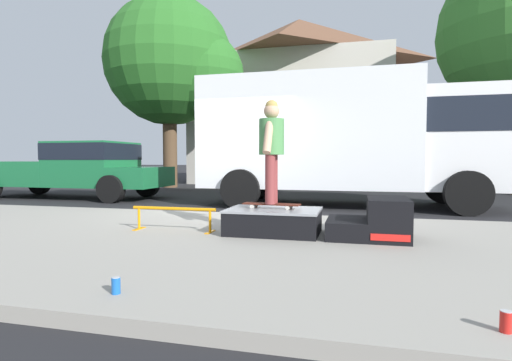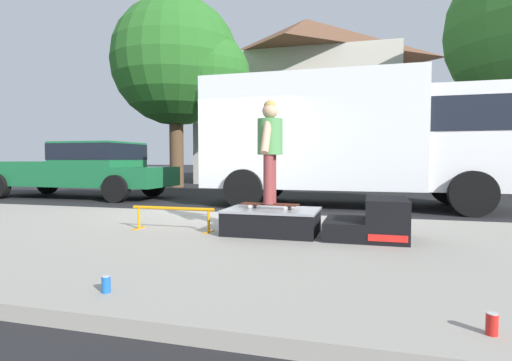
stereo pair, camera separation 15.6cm
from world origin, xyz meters
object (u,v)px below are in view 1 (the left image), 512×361
(kicker_ramp, at_px, (375,221))
(grind_rail, at_px, (174,213))
(soda_can_b, at_px, (506,322))
(box_truck, at_px, (350,135))
(skate_box, at_px, (274,220))
(skater_kid, at_px, (272,143))
(street_tree_main, at_px, (176,65))
(pickup_truck_green, at_px, (76,167))
(soda_can, at_px, (116,285))
(skateboard, at_px, (271,204))

(kicker_ramp, bearing_deg, grind_rail, -176.98)
(soda_can_b, xyz_separation_m, box_truck, (-1.03, 7.34, 1.52))
(skate_box, distance_m, skater_kid, 1.04)
(grind_rail, bearing_deg, skater_kid, 7.43)
(grind_rail, distance_m, street_tree_main, 11.60)
(kicker_ramp, xyz_separation_m, grind_rail, (-2.71, -0.14, 0.03))
(pickup_truck_green, bearing_deg, soda_can_b, -40.41)
(box_truck, height_order, pickup_truck_green, box_truck)
(grind_rail, relative_size, soda_can_b, 9.85)
(soda_can, distance_m, street_tree_main, 14.12)
(kicker_ramp, bearing_deg, soda_can_b, -77.21)
(box_truck, height_order, street_tree_main, street_tree_main)
(skate_box, xyz_separation_m, street_tree_main, (-5.92, 9.55, 4.56))
(soda_can, height_order, street_tree_main, street_tree_main)
(skateboard, xyz_separation_m, pickup_truck_green, (-6.76, 4.67, 0.38))
(skate_box, bearing_deg, kicker_ramp, -0.02)
(skater_kid, relative_size, soda_can, 11.04)
(kicker_ramp, relative_size, pickup_truck_green, 0.18)
(skater_kid, relative_size, street_tree_main, 0.18)
(soda_can, bearing_deg, street_tree_main, 113.32)
(grind_rail, relative_size, skateboard, 1.56)
(skate_box, xyz_separation_m, skater_kid, (-0.04, 0.03, 1.04))
(soda_can, distance_m, box_truck, 7.61)
(kicker_ramp, height_order, skateboard, kicker_ramp)
(grind_rail, xyz_separation_m, soda_can_b, (3.33, -2.58, -0.18))
(grind_rail, bearing_deg, pickup_truck_green, 138.07)
(box_truck, bearing_deg, soda_can, -101.90)
(skater_kid, bearing_deg, soda_can_b, -54.49)
(skateboard, bearing_deg, soda_can, -102.54)
(box_truck, distance_m, street_tree_main, 8.99)
(pickup_truck_green, bearing_deg, skateboard, -34.65)
(skateboard, bearing_deg, pickup_truck_green, 145.35)
(skateboard, xyz_separation_m, skater_kid, (-0.00, -0.00, 0.83))
(street_tree_main, bearing_deg, soda_can, -66.68)
(soda_can_b, relative_size, pickup_truck_green, 0.02)
(grind_rail, distance_m, box_truck, 5.45)
(skateboard, bearing_deg, skater_kid, -116.57)
(soda_can, bearing_deg, kicker_ramp, 53.95)
(skate_box, relative_size, soda_can, 9.84)
(box_truck, xyz_separation_m, pickup_truck_green, (-7.69, 0.09, -0.81))
(skater_kid, relative_size, soda_can_b, 11.04)
(grind_rail, bearing_deg, skate_box, 5.86)
(skate_box, bearing_deg, pickup_truck_green, 145.31)
(skate_box, relative_size, soda_can_b, 9.84)
(soda_can_b, bearing_deg, soda_can, 179.12)
(soda_can_b, bearing_deg, skateboard, 125.51)
(grind_rail, bearing_deg, soda_can, -73.43)
(kicker_ramp, height_order, box_truck, box_truck)
(skate_box, relative_size, box_truck, 0.18)
(kicker_ramp, xyz_separation_m, street_tree_main, (-7.23, 9.55, 4.53))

